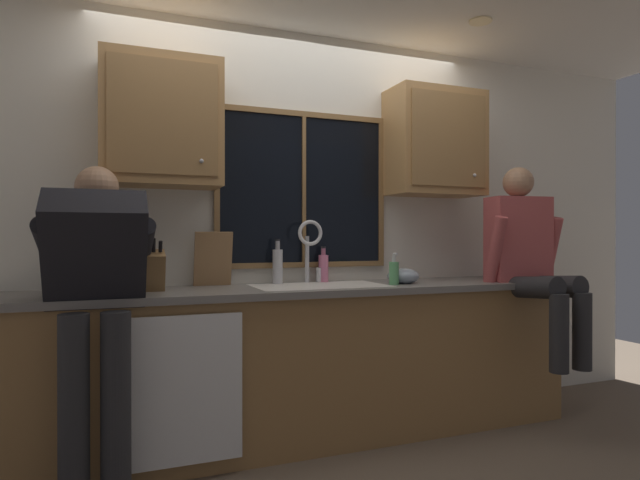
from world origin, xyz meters
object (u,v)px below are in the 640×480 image
knife_block (153,271)px  mixing_bowl (403,276)px  person_standing (96,291)px  soap_dispenser (394,273)px  bottle_tall_clear (323,267)px  person_sitting_on_counter (529,254)px  bottle_green_glass (278,265)px  cutting_board (213,259)px

knife_block → mixing_bowl: bearing=-2.1°
mixing_bowl → person_standing: bearing=-171.4°
soap_dispenser → bottle_tall_clear: (-0.33, 0.34, 0.02)m
person_sitting_on_counter → bottle_green_glass: bearing=163.3°
cutting_board → bottle_green_glass: size_ratio=1.18×
mixing_bowl → soap_dispenser: bearing=-148.2°
person_standing → soap_dispenser: person_standing is taller
person_standing → person_sitting_on_counter: 2.60m
cutting_board → mixing_bowl: size_ratio=1.64×
bottle_tall_clear → knife_block: bearing=-168.3°
person_standing → person_sitting_on_counter: person_sitting_on_counter is taller
soap_dispenser → bottle_green_glass: size_ratio=0.70×
person_standing → soap_dispenser: bearing=7.0°
mixing_bowl → bottle_green_glass: size_ratio=0.72×
cutting_board → soap_dispenser: 1.10m
soap_dispenser → person_sitting_on_counter: bearing=-9.9°
person_sitting_on_counter → mixing_bowl: person_sitting_on_counter is taller
person_sitting_on_counter → knife_block: size_ratio=3.92×
person_sitting_on_counter → mixing_bowl: 0.85m
person_sitting_on_counter → bottle_green_glass: person_sitting_on_counter is taller
person_standing → bottle_tall_clear: bearing=22.1°
cutting_board → bottle_tall_clear: cutting_board is taller
cutting_board → soap_dispenser: bearing=-17.3°
mixing_bowl → soap_dispenser: soap_dispenser is taller
person_standing → knife_block: 0.43m
knife_block → mixing_bowl: size_ratio=1.60×
person_sitting_on_counter → mixing_bowl: size_ratio=6.25×
person_standing → cutting_board: 0.84m
knife_block → soap_dispenser: (1.41, -0.12, -0.03)m
cutting_board → bottle_tall_clear: bearing=1.4°
knife_block → soap_dispenser: knife_block is taller
cutting_board → mixing_bowl: 1.19m
person_sitting_on_counter → bottle_tall_clear: bearing=157.9°
soap_dispenser → cutting_board: bearing=162.7°
knife_block → soap_dispenser: bearing=-4.9°
knife_block → bottle_tall_clear: bearing=11.7°
cutting_board → soap_dispenser: size_ratio=1.68×
person_standing → person_sitting_on_counter: bearing=1.1°
person_sitting_on_counter → bottle_green_glass: (-1.56, 0.47, -0.07)m
soap_dispenser → bottle_tall_clear: bearing=133.8°
mixing_bowl → bottle_green_glass: bearing=162.0°
person_sitting_on_counter → mixing_bowl: (-0.81, 0.22, -0.14)m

